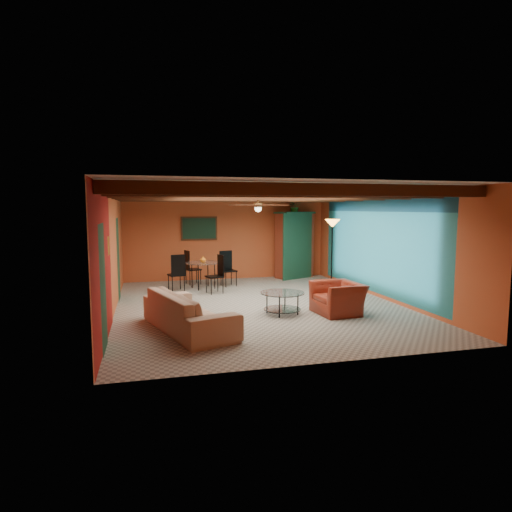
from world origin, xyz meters
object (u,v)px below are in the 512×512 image
object	(u,v)px
dining_table	(203,270)
vase	(203,249)
armoire	(294,246)
sofa	(189,311)
floor_lamp	(332,256)
armchair	(338,298)
potted_plant	(295,206)
coffee_table	(282,303)

from	to	relation	value
dining_table	vase	world-z (taller)	vase
armoire	vase	xyz separation A→B (m)	(-3.18, -1.23, 0.08)
sofa	floor_lamp	bearing A→B (deg)	-73.74
armchair	floor_lamp	distance (m)	2.44
potted_plant	vase	world-z (taller)	potted_plant
potted_plant	vase	bearing A→B (deg)	-158.82
armoire	potted_plant	world-z (taller)	potted_plant
armchair	floor_lamp	bearing A→B (deg)	154.55
dining_table	armchair	bearing A→B (deg)	-56.37
dining_table	armoire	distance (m)	3.45
dining_table	potted_plant	size ratio (longest dim) A/B	4.21
coffee_table	dining_table	size ratio (longest dim) A/B	0.48
floor_lamp	potted_plant	xyz separation A→B (m)	(-0.11, 2.73, 1.35)
floor_lamp	vase	size ratio (longest dim) A/B	11.17
coffee_table	armoire	distance (m)	5.12
armoire	vase	distance (m)	3.41
potted_plant	dining_table	bearing A→B (deg)	-158.82
armchair	dining_table	xyz separation A→B (m)	(-2.46, 3.70, 0.18)
coffee_table	floor_lamp	size ratio (longest dim) A/B	0.48
coffee_table	vase	size ratio (longest dim) A/B	5.33
dining_table	potted_plant	distance (m)	3.87
floor_lamp	vase	bearing A→B (deg)	155.56
vase	armchair	bearing A→B (deg)	-56.37
sofa	dining_table	bearing A→B (deg)	-28.22
armoire	floor_lamp	bearing A→B (deg)	-111.42
armoire	armchair	bearing A→B (deg)	-122.05
floor_lamp	coffee_table	bearing A→B (deg)	-136.02
floor_lamp	potted_plant	world-z (taller)	potted_plant
potted_plant	vase	size ratio (longest dim) A/B	2.65
coffee_table	vase	world-z (taller)	vase
armchair	floor_lamp	world-z (taller)	floor_lamp
armchair	vase	distance (m)	4.51
dining_table	vase	xyz separation A→B (m)	(0.00, 0.00, 0.61)
coffee_table	armchair	bearing A→B (deg)	-11.93
sofa	vase	distance (m)	4.36
coffee_table	vase	bearing A→B (deg)	110.22
floor_lamp	potted_plant	bearing A→B (deg)	92.29
dining_table	potted_plant	world-z (taller)	potted_plant
coffee_table	potted_plant	world-z (taller)	potted_plant
armoire	sofa	bearing A→B (deg)	-150.01
armoire	potted_plant	distance (m)	1.29
dining_table	armoire	xyz separation A→B (m)	(3.18, 1.23, 0.53)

